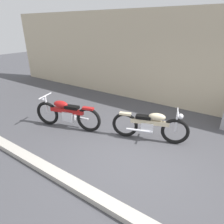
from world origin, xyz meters
TOP-DOWN VIEW (x-y plane):
  - ground_plane at (0.00, 0.00)m, footprint 40.00×40.00m
  - building_wall at (0.00, 3.69)m, footprint 18.00×0.30m
  - curb_strip at (0.00, -1.43)m, footprint 18.00×0.24m
  - motorcycle_cream at (-0.15, 0.92)m, footprint 1.93×0.82m
  - motorcycle_red at (-2.45, 0.19)m, footprint 2.05×0.79m

SIDE VIEW (x-z plane):
  - ground_plane at x=0.00m, z-range 0.00..0.00m
  - curb_strip at x=0.00m, z-range 0.00..0.12m
  - motorcycle_cream at x=-0.15m, z-range -0.02..0.88m
  - motorcycle_red at x=-2.45m, z-range -0.02..0.93m
  - building_wall at x=0.00m, z-range 0.00..3.37m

